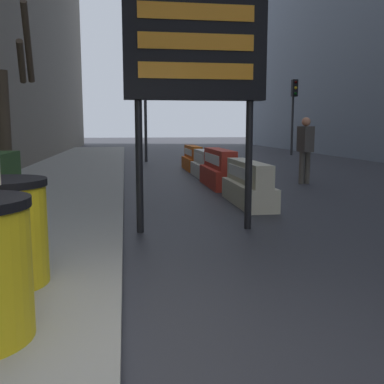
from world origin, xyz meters
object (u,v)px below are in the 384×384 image
at_px(jersey_barrier_white, 204,165).
at_px(traffic_cone_near, 204,158).
at_px(jersey_barrier_red_striped, 219,170).
at_px(traffic_light_near_curb, 145,84).
at_px(traffic_light_far_side, 294,101).
at_px(jersey_barrier_orange_far, 193,159).
at_px(message_board, 195,44).
at_px(traffic_cone_mid, 205,165).
at_px(barrel_drum_middle, 1,232).
at_px(jersey_barrier_cream, 248,185).
at_px(pedestrian_worker, 305,145).

height_order(jersey_barrier_white, traffic_cone_near, jersey_barrier_white).
relative_size(jersey_barrier_red_striped, traffic_cone_near, 3.65).
relative_size(traffic_light_near_curb, traffic_light_far_side, 1.15).
bearing_deg(jersey_barrier_white, jersey_barrier_orange_far, 90.00).
bearing_deg(message_board, traffic_cone_mid, 78.84).
bearing_deg(jersey_barrier_orange_far, traffic_light_near_curb, 110.75).
xyz_separation_m(barrel_drum_middle, jersey_barrier_red_striped, (3.33, 6.91, -0.18)).
bearing_deg(jersey_barrier_white, traffic_cone_mid, 71.23).
bearing_deg(barrel_drum_middle, jersey_barrier_orange_far, 73.54).
distance_m(jersey_barrier_orange_far, traffic_light_near_curb, 4.89).
bearing_deg(barrel_drum_middle, message_board, 48.65).
relative_size(jersey_barrier_cream, jersey_barrier_white, 1.15).
distance_m(jersey_barrier_cream, jersey_barrier_orange_far, 6.98).
relative_size(traffic_light_far_side, pedestrian_worker, 2.26).
height_order(barrel_drum_middle, traffic_light_far_side, traffic_light_far_side).
bearing_deg(message_board, pedestrian_worker, 53.24).
distance_m(message_board, traffic_cone_near, 10.74).
xyz_separation_m(jersey_barrier_orange_far, traffic_cone_mid, (0.08, -1.88, -0.05)).
bearing_deg(pedestrian_worker, barrel_drum_middle, -43.68).
bearing_deg(traffic_cone_mid, jersey_barrier_red_striped, -91.78).
height_order(jersey_barrier_white, jersey_barrier_orange_far, jersey_barrier_orange_far).
relative_size(message_board, traffic_cone_near, 5.71).
relative_size(jersey_barrier_orange_far, pedestrian_worker, 1.20).
bearing_deg(traffic_cone_near, jersey_barrier_white, -100.38).
bearing_deg(traffic_light_near_curb, jersey_barrier_orange_far, -69.25).
xyz_separation_m(jersey_barrier_cream, jersey_barrier_white, (0.00, 4.88, -0.02)).
relative_size(jersey_barrier_white, pedestrian_worker, 1.07).
distance_m(jersey_barrier_red_striped, traffic_cone_near, 5.72).
distance_m(barrel_drum_middle, traffic_light_far_side, 20.99).
bearing_deg(traffic_light_near_curb, jersey_barrier_cream, -82.48).
relative_size(jersey_barrier_orange_far, traffic_cone_near, 3.40).
xyz_separation_m(traffic_cone_near, traffic_light_near_curb, (-2.04, 2.41, 2.89)).
distance_m(barrel_drum_middle, jersey_barrier_orange_far, 11.75).
height_order(barrel_drum_middle, traffic_cone_mid, barrel_drum_middle).
xyz_separation_m(jersey_barrier_cream, traffic_light_near_curb, (-1.41, 10.72, 2.83)).
height_order(jersey_barrier_orange_far, traffic_cone_near, jersey_barrier_orange_far).
distance_m(jersey_barrier_cream, jersey_barrier_red_striped, 2.63).
bearing_deg(jersey_barrier_orange_far, jersey_barrier_red_striped, -90.00).
bearing_deg(traffic_cone_near, jersey_barrier_cream, -94.33).
xyz_separation_m(jersey_barrier_orange_far, traffic_light_near_curb, (-1.41, 3.73, 2.82)).
xyz_separation_m(barrel_drum_middle, traffic_light_far_side, (9.65, 18.51, 2.20)).
distance_m(traffic_light_far_side, pedestrian_worker, 12.23).
distance_m(jersey_barrier_cream, traffic_cone_near, 8.33).
bearing_deg(traffic_light_far_side, message_board, -115.22).
height_order(jersey_barrier_red_striped, jersey_barrier_white, jersey_barrier_red_striped).
height_order(barrel_drum_middle, pedestrian_worker, pedestrian_worker).
distance_m(jersey_barrier_red_striped, jersey_barrier_orange_far, 4.35).
bearing_deg(barrel_drum_middle, traffic_light_far_side, 62.47).
distance_m(barrel_drum_middle, traffic_cone_mid, 9.99).
xyz_separation_m(traffic_light_far_side, pedestrian_worker, (-4.04, -11.41, -1.78)).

